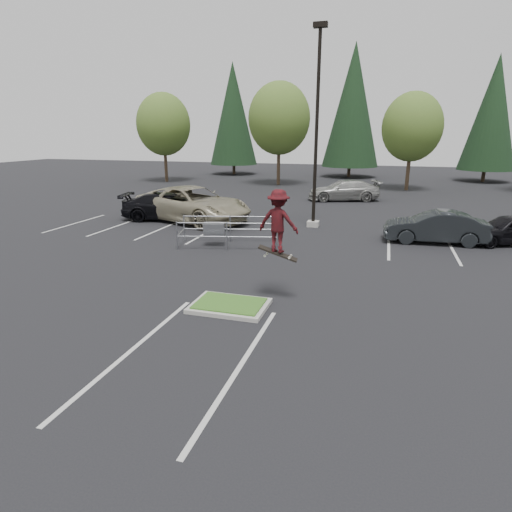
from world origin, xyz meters
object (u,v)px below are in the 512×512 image
(conif_c, at_px, (492,113))
(car_l_black, at_px, (168,206))
(car_far_silver, at_px, (345,190))
(car_l_tan, at_px, (192,204))
(car_r_black, at_px, (511,229))
(decid_b, at_px, (279,121))
(skateboarder, at_px, (278,222))
(light_pole, at_px, (316,141))
(decid_a, at_px, (164,126))
(cart_corral, at_px, (218,229))
(car_r_charc, at_px, (435,227))
(conif_a, at_px, (233,114))
(conif_b, at_px, (353,106))
(decid_c, at_px, (412,129))

(conif_c, height_order, car_l_black, conif_c)
(car_far_silver, bearing_deg, car_l_tan, -53.64)
(car_l_black, relative_size, car_far_silver, 1.02)
(car_r_black, bearing_deg, car_l_tan, -113.80)
(decid_b, distance_m, car_far_silver, 12.39)
(skateboarder, bearing_deg, light_pole, -79.51)
(decid_a, relative_size, cart_corral, 1.90)
(light_pole, bearing_deg, decid_a, 135.75)
(light_pole, relative_size, decid_b, 1.05)
(car_r_charc, bearing_deg, conif_a, -148.98)
(decid_b, xyz_separation_m, car_r_charc, (12.51, -20.49, -5.30))
(car_r_charc, bearing_deg, skateboarder, -33.73)
(conif_a, height_order, cart_corral, conif_a)
(car_l_tan, bearing_deg, conif_b, 6.90)
(decid_c, bearing_deg, decid_a, 179.52)
(conif_c, bearing_deg, car_r_charc, -104.29)
(decid_c, bearing_deg, car_far_silver, -121.16)
(light_pole, relative_size, decid_c, 1.21)
(conif_b, xyz_separation_m, conif_c, (14.00, -1.00, -1.00))
(cart_corral, distance_m, car_l_black, 7.02)
(decid_a, distance_m, car_l_black, 21.58)
(decid_b, distance_m, skateboarder, 30.61)
(conif_a, relative_size, car_r_charc, 2.86)
(conif_c, height_order, cart_corral, conif_c)
(car_r_black, bearing_deg, conif_a, -162.01)
(light_pole, bearing_deg, conif_c, 63.85)
(cart_corral, distance_m, car_r_black, 13.44)
(conif_b, height_order, car_r_black, conif_b)
(decid_b, height_order, cart_corral, decid_b)
(conif_c, bearing_deg, skateboarder, -108.39)
(car_r_charc, distance_m, car_far_silver, 13.05)
(cart_corral, bearing_deg, conif_a, 93.98)
(decid_c, relative_size, car_l_tan, 1.17)
(conif_b, bearing_deg, car_l_tan, -102.63)
(car_r_black, bearing_deg, light_pole, -118.84)
(decid_a, height_order, decid_b, decid_b)
(skateboarder, relative_size, car_far_silver, 0.40)
(conif_a, bearing_deg, decid_a, -111.91)
(decid_c, height_order, car_l_tan, decid_c)
(conif_c, relative_size, skateboarder, 5.87)
(conif_c, xyz_separation_m, car_r_charc, (-7.50, -29.45, -6.10))
(car_far_silver, bearing_deg, decid_b, -156.78)
(skateboarder, bearing_deg, cart_corral, -46.56)
(light_pole, distance_m, decid_a, 25.86)
(car_far_silver, bearing_deg, car_r_charc, 6.50)
(car_l_black, height_order, car_far_silver, car_l_black)
(cart_corral, relative_size, car_r_charc, 1.03)
(conif_b, relative_size, conif_c, 1.16)
(decid_c, distance_m, cart_corral, 25.27)
(decid_a, bearing_deg, conif_b, 30.17)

